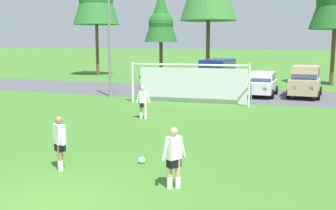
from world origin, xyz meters
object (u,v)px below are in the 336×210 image
at_px(player_midfield_center, 143,102).
at_px(street_lamp, 112,44).
at_px(parked_car_slot_left, 217,75).
at_px(parked_car_slot_center_left, 262,84).
at_px(soccer_ball, 142,160).
at_px(soccer_goal, 191,82).
at_px(player_defender_far, 60,143).
at_px(parked_car_slot_center, 305,81).
at_px(player_striker_near, 174,158).
at_px(parked_car_slot_far_left, 181,80).

bearing_deg(player_midfield_center, street_lamp, 129.24).
xyz_separation_m(parked_car_slot_left, parked_car_slot_center_left, (3.50, -1.01, -0.47)).
relative_size(soccer_ball, player_midfield_center, 0.13).
bearing_deg(street_lamp, player_midfield_center, -50.76).
height_order(soccer_goal, parked_car_slot_center_left, soccer_goal).
xyz_separation_m(player_defender_far, parked_car_slot_center, (5.90, 20.14, 0.29)).
bearing_deg(player_defender_far, street_lamp, 113.76).
distance_m(player_striker_near, parked_car_slot_left, 21.13).
distance_m(soccer_ball, parked_car_slot_left, 19.22).
bearing_deg(soccer_goal, parked_car_slot_center_left, 53.80).
distance_m(player_defender_far, parked_car_slot_center_left, 19.68).
xyz_separation_m(parked_car_slot_left, parked_car_slot_center, (6.42, -0.32, -0.23)).
bearing_deg(player_defender_far, soccer_ball, 35.70).
relative_size(parked_car_slot_far_left, parked_car_slot_left, 0.87).
bearing_deg(parked_car_slot_center_left, player_midfield_center, -110.78).
distance_m(soccer_ball, parked_car_slot_far_left, 19.66).
relative_size(player_defender_far, street_lamp, 0.23).
bearing_deg(player_striker_near, street_lamp, 124.07).
xyz_separation_m(soccer_goal, parked_car_slot_left, (0.13, 5.96, 0.05)).
bearing_deg(parked_car_slot_far_left, soccer_ball, -73.84).
relative_size(player_striker_near, parked_car_slot_left, 0.34).
height_order(parked_car_slot_left, parked_car_slot_center_left, parked_car_slot_left).
height_order(player_midfield_center, parked_car_slot_left, parked_car_slot_left).
distance_m(soccer_goal, parked_car_slot_left, 5.96).
height_order(parked_car_slot_far_left, parked_car_slot_center_left, same).
bearing_deg(player_midfield_center, soccer_goal, 84.83).
xyz_separation_m(player_striker_near, parked_car_slot_center, (2.16, 20.37, 0.29)).
bearing_deg(player_defender_far, player_striker_near, -3.57).
bearing_deg(soccer_ball, parked_car_slot_center_left, 86.94).
bearing_deg(player_striker_near, soccer_ball, 135.65).
relative_size(soccer_goal, parked_car_slot_left, 1.57).
bearing_deg(soccer_ball, parked_car_slot_center, 78.26).
bearing_deg(player_defender_far, parked_car_slot_center_left, 81.29).
height_order(player_defender_far, parked_car_slot_far_left, parked_car_slot_far_left).
bearing_deg(parked_car_slot_left, soccer_goal, -91.21).
distance_m(soccer_goal, player_striker_near, 15.38).
relative_size(soccer_goal, parked_car_slot_center, 1.63).
bearing_deg(soccer_ball, player_defender_far, -144.30).
bearing_deg(soccer_ball, player_midfield_center, 114.60).
height_order(parked_car_slot_left, street_lamp, street_lamp).
bearing_deg(soccer_goal, parked_car_slot_left, 88.79).
height_order(parked_car_slot_far_left, parked_car_slot_center, parked_car_slot_center).
xyz_separation_m(soccer_ball, parked_car_slot_center, (3.88, 18.69, 1.00)).
distance_m(parked_car_slot_far_left, street_lamp, 6.69).
bearing_deg(soccer_goal, parked_car_slot_center, 40.72).
height_order(player_striker_near, parked_car_slot_center_left, parked_car_slot_center_left).
bearing_deg(player_defender_far, parked_car_slot_far_left, 99.63).
distance_m(player_midfield_center, player_defender_far, 8.54).
relative_size(player_striker_near, parked_car_slot_far_left, 0.39).
bearing_deg(parked_car_slot_left, player_defender_far, -88.54).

